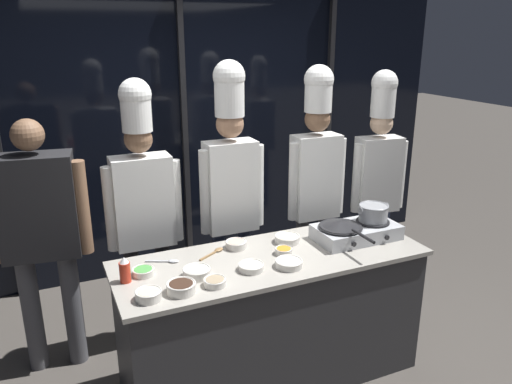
{
  "coord_description": "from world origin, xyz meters",
  "views": [
    {
      "loc": [
        -1.25,
        -2.56,
        2.24
      ],
      "look_at": [
        0.0,
        0.25,
        1.24
      ],
      "focal_mm": 35.0,
      "sensor_mm": 36.0,
      "label": 1
    }
  ],
  "objects_px": {
    "prep_bowl_soy_glaze": "(181,287)",
    "prep_bowl_rice": "(289,263)",
    "prep_bowl_onion": "(251,266)",
    "person_guest": "(40,225)",
    "prep_bowl_bean_sprouts": "(197,272)",
    "serving_spoon_slotted": "(216,252)",
    "prep_bowl_noodles": "(287,238)",
    "chef_line": "(316,168)",
    "prep_bowl_carrots": "(284,251)",
    "chef_sous": "(231,176)",
    "chef_pastry": "(378,166)",
    "portable_stove": "(356,231)",
    "prep_bowl_chicken": "(148,294)",
    "frying_pan": "(341,224)",
    "serving_spoon_solid": "(168,261)",
    "chef_head": "(143,197)",
    "prep_bowl_shrimp": "(236,244)",
    "squeeze_bottle_chili": "(125,270)",
    "stock_pot": "(373,213)",
    "prep_bowl_mushrooms": "(215,282)",
    "prep_bowl_scallions": "(143,271)"
  },
  "relations": [
    {
      "from": "chef_sous",
      "to": "prep_bowl_onion",
      "type": "bearing_deg",
      "value": 77.0
    },
    {
      "from": "prep_bowl_soy_glaze",
      "to": "stock_pot",
      "type": "bearing_deg",
      "value": 9.01
    },
    {
      "from": "prep_bowl_onion",
      "to": "chef_sous",
      "type": "bearing_deg",
      "value": 76.91
    },
    {
      "from": "prep_bowl_carrots",
      "to": "chef_sous",
      "type": "height_order",
      "value": "chef_sous"
    },
    {
      "from": "prep_bowl_rice",
      "to": "prep_bowl_soy_glaze",
      "type": "bearing_deg",
      "value": -176.97
    },
    {
      "from": "prep_bowl_rice",
      "to": "prep_bowl_bean_sprouts",
      "type": "relative_size",
      "value": 1.03
    },
    {
      "from": "prep_bowl_soy_glaze",
      "to": "prep_bowl_bean_sprouts",
      "type": "xyz_separation_m",
      "value": [
        0.13,
        0.14,
        -0.0
      ]
    },
    {
      "from": "frying_pan",
      "to": "stock_pot",
      "type": "xyz_separation_m",
      "value": [
        0.26,
        0.0,
        0.04
      ]
    },
    {
      "from": "frying_pan",
      "to": "serving_spoon_solid",
      "type": "relative_size",
      "value": 2.56
    },
    {
      "from": "squeeze_bottle_chili",
      "to": "person_guest",
      "type": "distance_m",
      "value": 0.8
    },
    {
      "from": "prep_bowl_mushrooms",
      "to": "frying_pan",
      "type": "bearing_deg",
      "value": 12.93
    },
    {
      "from": "prep_bowl_noodles",
      "to": "prep_bowl_bean_sprouts",
      "type": "height_order",
      "value": "prep_bowl_bean_sprouts"
    },
    {
      "from": "prep_bowl_rice",
      "to": "prep_bowl_carrots",
      "type": "height_order",
      "value": "prep_bowl_rice"
    },
    {
      "from": "person_guest",
      "to": "chef_head",
      "type": "bearing_deg",
      "value": -171.28
    },
    {
      "from": "prep_bowl_noodles",
      "to": "prep_bowl_scallions",
      "type": "xyz_separation_m",
      "value": [
        -0.98,
        -0.07,
        -0.01
      ]
    },
    {
      "from": "prep_bowl_noodles",
      "to": "chef_line",
      "type": "xyz_separation_m",
      "value": [
        0.51,
        0.51,
        0.3
      ]
    },
    {
      "from": "prep_bowl_bean_sprouts",
      "to": "chef_sous",
      "type": "bearing_deg",
      "value": 55.65
    },
    {
      "from": "serving_spoon_solid",
      "to": "chef_head",
      "type": "relative_size",
      "value": 0.1
    },
    {
      "from": "prep_bowl_onion",
      "to": "chef_pastry",
      "type": "bearing_deg",
      "value": 28.1
    },
    {
      "from": "serving_spoon_slotted",
      "to": "chef_head",
      "type": "distance_m",
      "value": 0.68
    },
    {
      "from": "frying_pan",
      "to": "prep_bowl_bean_sprouts",
      "type": "relative_size",
      "value": 3.17
    },
    {
      "from": "prep_bowl_onion",
      "to": "person_guest",
      "type": "xyz_separation_m",
      "value": [
        -1.11,
        0.84,
        0.13
      ]
    },
    {
      "from": "frying_pan",
      "to": "prep_bowl_carrots",
      "type": "xyz_separation_m",
      "value": [
        -0.43,
        -0.01,
        -0.11
      ]
    },
    {
      "from": "prep_bowl_soy_glaze",
      "to": "prep_bowl_shrimp",
      "type": "bearing_deg",
      "value": 40.52
    },
    {
      "from": "prep_bowl_rice",
      "to": "chef_sous",
      "type": "xyz_separation_m",
      "value": [
        -0.04,
        0.84,
        0.33
      ]
    },
    {
      "from": "prep_bowl_soy_glaze",
      "to": "squeeze_bottle_chili",
      "type": "bearing_deg",
      "value": 136.08
    },
    {
      "from": "prep_bowl_noodles",
      "to": "chef_pastry",
      "type": "xyz_separation_m",
      "value": [
        1.12,
        0.53,
        0.24
      ]
    },
    {
      "from": "prep_bowl_noodles",
      "to": "chef_head",
      "type": "bearing_deg",
      "value": 145.25
    },
    {
      "from": "prep_bowl_carrots",
      "to": "chef_line",
      "type": "height_order",
      "value": "chef_line"
    },
    {
      "from": "prep_bowl_onion",
      "to": "serving_spoon_slotted",
      "type": "relative_size",
      "value": 0.76
    },
    {
      "from": "chef_head",
      "to": "chef_pastry",
      "type": "height_order",
      "value": "chef_head"
    },
    {
      "from": "prep_bowl_noodles",
      "to": "chef_pastry",
      "type": "bearing_deg",
      "value": 25.27
    },
    {
      "from": "prep_bowl_soy_glaze",
      "to": "portable_stove",
      "type": "bearing_deg",
      "value": 9.89
    },
    {
      "from": "prep_bowl_noodles",
      "to": "prep_bowl_shrimp",
      "type": "bearing_deg",
      "value": 171.17
    },
    {
      "from": "prep_bowl_noodles",
      "to": "chef_sous",
      "type": "relative_size",
      "value": 0.08
    },
    {
      "from": "prep_bowl_chicken",
      "to": "prep_bowl_soy_glaze",
      "type": "distance_m",
      "value": 0.18
    },
    {
      "from": "squeeze_bottle_chili",
      "to": "prep_bowl_mushrooms",
      "type": "xyz_separation_m",
      "value": [
        0.45,
        -0.25,
        -0.05
      ]
    },
    {
      "from": "squeeze_bottle_chili",
      "to": "chef_head",
      "type": "bearing_deg",
      "value": 69.6
    },
    {
      "from": "prep_bowl_noodles",
      "to": "prep_bowl_scallions",
      "type": "bearing_deg",
      "value": -175.63
    },
    {
      "from": "portable_stove",
      "to": "chef_line",
      "type": "xyz_separation_m",
      "value": [
        0.05,
        0.65,
        0.28
      ]
    },
    {
      "from": "prep_bowl_scallions",
      "to": "serving_spoon_slotted",
      "type": "bearing_deg",
      "value": 13.55
    },
    {
      "from": "prep_bowl_mushrooms",
      "to": "person_guest",
      "type": "relative_size",
      "value": 0.07
    },
    {
      "from": "prep_bowl_bean_sprouts",
      "to": "serving_spoon_slotted",
      "type": "distance_m",
      "value": 0.34
    },
    {
      "from": "prep_bowl_noodles",
      "to": "stock_pot",
      "type": "bearing_deg",
      "value": -13.11
    },
    {
      "from": "prep_bowl_soy_glaze",
      "to": "prep_bowl_carrots",
      "type": "bearing_deg",
      "value": 15.91
    },
    {
      "from": "prep_bowl_carrots",
      "to": "person_guest",
      "type": "height_order",
      "value": "person_guest"
    },
    {
      "from": "prep_bowl_onion",
      "to": "serving_spoon_slotted",
      "type": "xyz_separation_m",
      "value": [
        -0.11,
        0.32,
        -0.02
      ]
    },
    {
      "from": "prep_bowl_onion",
      "to": "chef_line",
      "type": "xyz_separation_m",
      "value": [
        0.89,
        0.78,
        0.3
      ]
    },
    {
      "from": "stock_pot",
      "to": "prep_bowl_shrimp",
      "type": "height_order",
      "value": "stock_pot"
    },
    {
      "from": "prep_bowl_soy_glaze",
      "to": "prep_bowl_rice",
      "type": "height_order",
      "value": "prep_bowl_soy_glaze"
    }
  ]
}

